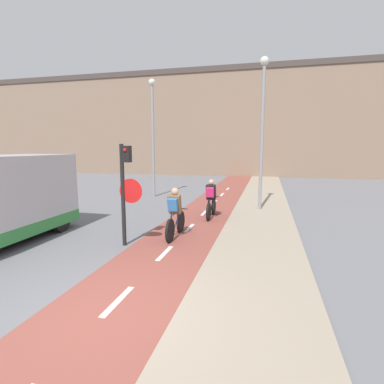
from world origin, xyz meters
The scene contains 9 objects.
ground_plane centered at (0.00, 0.00, 0.00)m, with size 120.00×120.00×0.00m, color slate.
bike_lane centered at (0.00, 0.01, 0.01)m, with size 2.23×60.00×0.02m.
sidewalk_strip centered at (2.32, 0.00, 0.03)m, with size 2.40×60.00×0.05m.
building_row_background centered at (0.00, 26.94, 5.08)m, with size 60.00×5.20×10.15m.
traffic_light_pole centered at (-1.24, 3.40, 1.76)m, with size 0.67×0.25×2.81m.
street_lamp_far centered at (-3.63, 11.56, 3.91)m, with size 0.36×0.36×6.33m.
street_lamp_sidewalk centered at (2.22, 9.17, 3.94)m, with size 0.36×0.36×6.39m.
cyclist_near centered at (-0.16, 4.43, 0.72)m, with size 0.46×1.80×1.53m.
cyclist_far centered at (0.42, 7.21, 0.72)m, with size 0.46×1.77×1.51m.
Camera 1 is at (2.49, -3.99, 2.72)m, focal length 28.00 mm.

